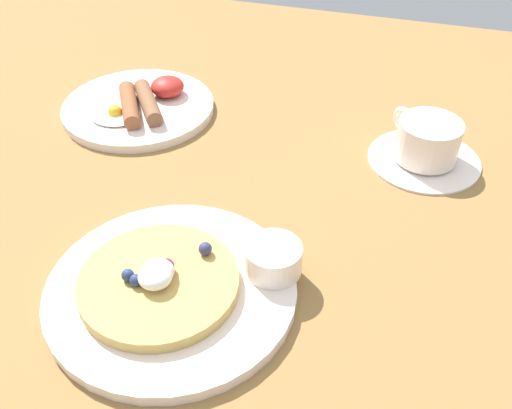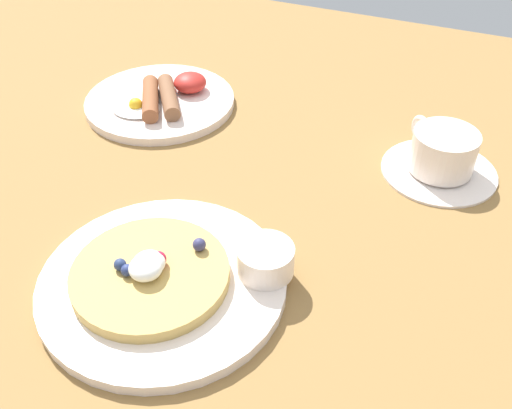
{
  "view_description": "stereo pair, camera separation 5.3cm",
  "coord_description": "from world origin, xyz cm",
  "px_view_note": "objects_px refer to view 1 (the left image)",
  "views": [
    {
      "loc": [
        17.21,
        -43.49,
        44.69
      ],
      "look_at": [
        3.13,
        3.34,
        4.0
      ],
      "focal_mm": 41.17,
      "sensor_mm": 36.0,
      "label": 1
    },
    {
      "loc": [
        22.23,
        -41.68,
        44.69
      ],
      "look_at": [
        3.13,
        3.34,
        4.0
      ],
      "focal_mm": 41.17,
      "sensor_mm": 36.0,
      "label": 2
    }
  ],
  "objects_px": {
    "coffee_saucer": "(424,159)",
    "pancake_plate": "(172,290)",
    "breakfast_plate": "(138,108)",
    "syrup_ramekin": "(273,258)",
    "coffee_cup": "(427,139)"
  },
  "relations": [
    {
      "from": "coffee_saucer",
      "to": "pancake_plate",
      "type": "bearing_deg",
      "value": -126.07
    },
    {
      "from": "coffee_saucer",
      "to": "breakfast_plate",
      "type": "bearing_deg",
      "value": 178.92
    },
    {
      "from": "syrup_ramekin",
      "to": "coffee_cup",
      "type": "relative_size",
      "value": 0.63
    },
    {
      "from": "pancake_plate",
      "to": "coffee_saucer",
      "type": "distance_m",
      "value": 0.38
    },
    {
      "from": "coffee_saucer",
      "to": "coffee_cup",
      "type": "xyz_separation_m",
      "value": [
        -0.0,
        0.0,
        0.03
      ]
    },
    {
      "from": "syrup_ramekin",
      "to": "breakfast_plate",
      "type": "height_order",
      "value": "syrup_ramekin"
    },
    {
      "from": "breakfast_plate",
      "to": "coffee_saucer",
      "type": "relative_size",
      "value": 1.52
    },
    {
      "from": "breakfast_plate",
      "to": "coffee_cup",
      "type": "bearing_deg",
      "value": -0.94
    },
    {
      "from": "syrup_ramekin",
      "to": "coffee_saucer",
      "type": "height_order",
      "value": "syrup_ramekin"
    },
    {
      "from": "coffee_saucer",
      "to": "syrup_ramekin",
      "type": "bearing_deg",
      "value": -117.33
    },
    {
      "from": "breakfast_plate",
      "to": "pancake_plate",
      "type": "bearing_deg",
      "value": -59.38
    },
    {
      "from": "syrup_ramekin",
      "to": "breakfast_plate",
      "type": "distance_m",
      "value": 0.39
    },
    {
      "from": "pancake_plate",
      "to": "syrup_ramekin",
      "type": "bearing_deg",
      "value": 28.87
    },
    {
      "from": "syrup_ramekin",
      "to": "coffee_saucer",
      "type": "xyz_separation_m",
      "value": [
        0.13,
        0.26,
        -0.03
      ]
    },
    {
      "from": "pancake_plate",
      "to": "coffee_cup",
      "type": "bearing_deg",
      "value": 54.15
    }
  ]
}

